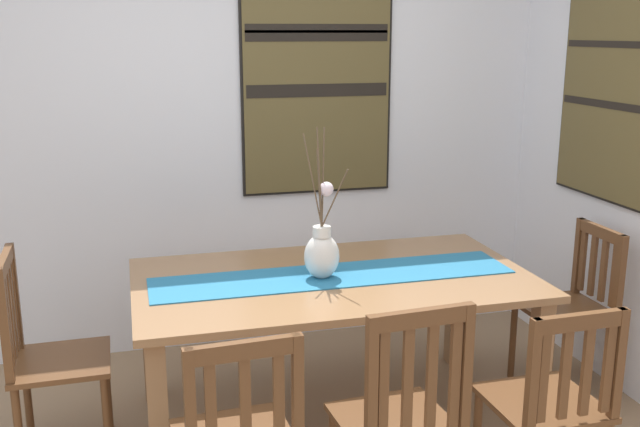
{
  "coord_description": "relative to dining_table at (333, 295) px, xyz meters",
  "views": [
    {
      "loc": [
        -0.7,
        -2.49,
        1.89
      ],
      "look_at": [
        0.17,
        0.78,
        1.05
      ],
      "focal_mm": 41.28,
      "sensor_mm": 36.0,
      "label": 1
    }
  ],
  "objects": [
    {
      "name": "painting_on_side_wall",
      "position": [
        1.58,
        0.09,
        0.94
      ],
      "size": [
        0.05,
        1.03,
        1.21
      ],
      "color": "black"
    },
    {
      "name": "dining_table",
      "position": [
        0.0,
        0.0,
        0.0
      ],
      "size": [
        1.88,
        1.07,
        0.75
      ],
      "color": "#8E6642",
      "rests_on": "ground_plane"
    },
    {
      "name": "chair_0",
      "position": [
        -0.0,
        -0.93,
        -0.15
      ],
      "size": [
        0.45,
        0.45,
        0.98
      ],
      "color": "brown",
      "rests_on": "ground_plane"
    },
    {
      "name": "chair_2",
      "position": [
        1.33,
        0.0,
        -0.18
      ],
      "size": [
        0.42,
        0.42,
        0.89
      ],
      "color": "brown",
      "rests_on": "ground_plane"
    },
    {
      "name": "table_runner",
      "position": [
        -0.0,
        -0.0,
        0.1
      ],
      "size": [
        1.73,
        0.36,
        0.01
      ],
      "primitive_type": "cube",
      "color": "#236B93",
      "rests_on": "dining_table"
    },
    {
      "name": "centerpiece_vase",
      "position": [
        -0.06,
        -0.01,
        0.23
      ],
      "size": [
        0.18,
        0.21,
        0.71
      ],
      "color": "silver",
      "rests_on": "dining_table"
    },
    {
      "name": "painting_on_back_wall",
      "position": [
        0.2,
        1.08,
        0.94
      ],
      "size": [
        0.92,
        0.05,
        1.34
      ],
      "color": "black"
    },
    {
      "name": "chair_4",
      "position": [
        0.62,
        -0.93,
        -0.17
      ],
      "size": [
        0.43,
        0.43,
        0.9
      ],
      "color": "brown",
      "rests_on": "ground_plane"
    },
    {
      "name": "wall_back",
      "position": [
        -0.21,
        1.14,
        0.69
      ],
      "size": [
        6.4,
        0.12,
        2.7
      ],
      "primitive_type": "cube",
      "color": "silver",
      "rests_on": "ground_plane"
    },
    {
      "name": "chair_1",
      "position": [
        -1.32,
        0.01,
        -0.15
      ],
      "size": [
        0.43,
        0.43,
        0.97
      ],
      "color": "brown",
      "rests_on": "ground_plane"
    }
  ]
}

